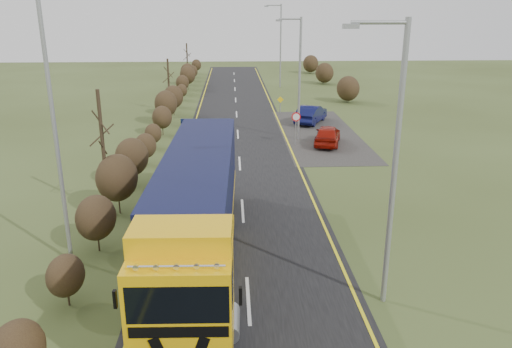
{
  "coord_description": "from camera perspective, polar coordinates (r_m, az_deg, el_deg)",
  "views": [
    {
      "loc": [
        -0.47,
        -18.83,
        9.43
      ],
      "look_at": [
        0.68,
        4.38,
        1.79
      ],
      "focal_mm": 35.0,
      "sensor_mm": 36.0,
      "label": 1
    }
  ],
  "objects": [
    {
      "name": "streetlight_mid",
      "position": [
        37.64,
        4.84,
        11.31
      ],
      "size": [
        1.91,
        0.18,
        8.99
      ],
      "color": "gray",
      "rests_on": "ground"
    },
    {
      "name": "streetlight_near",
      "position": [
        16.02,
        15.29,
        1.88
      ],
      "size": [
        1.97,
        0.19,
        9.26
      ],
      "color": "gray",
      "rests_on": "ground"
    },
    {
      "name": "layby",
      "position": [
        40.56,
        7.16,
        4.64
      ],
      "size": [
        6.0,
        18.0,
        0.02
      ],
      "primitive_type": "cube",
      "color": "#2B2926",
      "rests_on": "ground"
    },
    {
      "name": "warning_board",
      "position": [
        48.24,
        2.79,
        8.07
      ],
      "size": [
        0.62,
        0.11,
        1.63
      ],
      "color": "gray",
      "rests_on": "ground"
    },
    {
      "name": "speed_sign",
      "position": [
        36.54,
        4.59,
        5.94
      ],
      "size": [
        0.67,
        0.1,
        2.42
      ],
      "color": "gray",
      "rests_on": "ground"
    },
    {
      "name": "lane_markings",
      "position": [
        30.03,
        -1.8,
        -0.04
      ],
      "size": [
        7.52,
        116.0,
        0.01
      ],
      "color": "yellow",
      "rests_on": "road"
    },
    {
      "name": "car_red_hatchback",
      "position": [
        37.01,
        8.17,
        4.43
      ],
      "size": [
        2.77,
        4.61,
        1.47
      ],
      "primitive_type": "imported",
      "rotation": [
        0.0,
        0.0,
        2.88
      ],
      "color": "maroon",
      "rests_on": "ground"
    },
    {
      "name": "ground",
      "position": [
        21.06,
        -1.28,
        -8.4
      ],
      "size": [
        160.0,
        160.0,
        0.0
      ],
      "primitive_type": "plane",
      "color": "#39451D",
      "rests_on": "ground"
    },
    {
      "name": "car_blue_sedan",
      "position": [
        44.21,
        6.3,
        6.81
      ],
      "size": [
        3.54,
        4.97,
        1.56
      ],
      "primitive_type": "imported",
      "rotation": [
        0.0,
        0.0,
        2.69
      ],
      "color": "#0A0D39",
      "rests_on": "ground"
    },
    {
      "name": "hedgerow",
      "position": [
        28.38,
        -13.96,
        1.68
      ],
      "size": [
        2.24,
        102.04,
        6.05
      ],
      "color": "black",
      "rests_on": "ground"
    },
    {
      "name": "road",
      "position": [
        30.33,
        -1.81,
        0.1
      ],
      "size": [
        8.0,
        120.0,
        0.02
      ],
      "primitive_type": "cube",
      "color": "black",
      "rests_on": "ground"
    },
    {
      "name": "lorry",
      "position": [
        18.84,
        -6.67,
        -3.67
      ],
      "size": [
        3.01,
        15.54,
        4.31
      ],
      "rotation": [
        0.0,
        0.0,
        -0.03
      ],
      "color": "black",
      "rests_on": "ground"
    },
    {
      "name": "streetlight_far",
      "position": [
        64.53,
        2.7,
        14.83
      ],
      "size": [
        2.15,
        0.2,
        10.18
      ],
      "color": "gray",
      "rests_on": "ground"
    },
    {
      "name": "left_pole",
      "position": [
        19.58,
        -22.01,
        4.64
      ],
      "size": [
        0.16,
        0.16,
        10.56
      ],
      "primitive_type": "cylinder",
      "color": "gray",
      "rests_on": "ground"
    }
  ]
}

